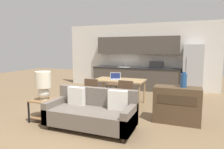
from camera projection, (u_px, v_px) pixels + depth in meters
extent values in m
plane|color=#7F6647|center=(84.00, 126.00, 4.32)|extent=(20.00, 20.00, 0.00)
cube|color=silver|center=(138.00, 56.00, 8.42)|extent=(6.40, 0.06, 2.70)
cube|color=white|center=(124.00, 50.00, 8.57)|extent=(1.30, 0.01, 1.02)
cube|color=#4C443D|center=(135.00, 79.00, 8.23)|extent=(3.55, 0.62, 0.86)
cube|color=#232326|center=(136.00, 68.00, 8.17)|extent=(3.58, 0.65, 0.04)
cube|color=#B2B5B7|center=(124.00, 67.00, 8.29)|extent=(0.48, 0.36, 0.01)
cylinder|color=#B7BABC|center=(125.00, 64.00, 8.43)|extent=(0.02, 0.02, 0.24)
cube|color=#4C443D|center=(137.00, 45.00, 8.18)|extent=(3.37, 0.34, 0.70)
cube|color=black|center=(156.00, 65.00, 7.79)|extent=(0.48, 0.36, 0.28)
cube|color=#B7BABC|center=(193.00, 69.00, 7.33)|extent=(0.68, 0.69, 1.81)
cylinder|color=silver|center=(187.00, 68.00, 7.05)|extent=(0.02, 0.02, 0.81)
cube|color=tan|center=(120.00, 80.00, 6.02)|extent=(1.50, 0.81, 0.04)
cylinder|color=tan|center=(94.00, 93.00, 6.00)|extent=(0.05, 0.05, 0.70)
cylinder|color=tan|center=(139.00, 97.00, 5.50)|extent=(0.05, 0.05, 0.70)
cylinder|color=tan|center=(103.00, 88.00, 6.64)|extent=(0.05, 0.05, 0.70)
cylinder|color=tan|center=(144.00, 92.00, 6.14)|extent=(0.05, 0.05, 0.70)
cylinder|color=#3D2D1E|center=(48.00, 127.00, 4.16)|extent=(0.05, 0.05, 0.10)
cylinder|color=#3D2D1E|center=(123.00, 140.00, 3.56)|extent=(0.05, 0.05, 0.10)
cylinder|color=#3D2D1E|center=(66.00, 117.00, 4.75)|extent=(0.05, 0.05, 0.10)
cylinder|color=#3D2D1E|center=(133.00, 127.00, 4.15)|extent=(0.05, 0.05, 0.10)
cube|color=#6B6056|center=(90.00, 117.00, 4.13)|extent=(1.85, 0.80, 0.32)
cube|color=#6B6056|center=(97.00, 104.00, 4.41)|extent=(1.85, 0.14, 0.72)
cube|color=#6B6056|center=(56.00, 109.00, 4.43)|extent=(0.14, 0.80, 0.46)
cube|color=#6B6056|center=(130.00, 119.00, 3.81)|extent=(0.14, 0.80, 0.46)
cube|color=silver|center=(76.00, 96.00, 4.43)|extent=(0.41, 0.15, 0.40)
cube|color=silver|center=(118.00, 100.00, 4.07)|extent=(0.41, 0.16, 0.40)
cube|color=olive|center=(43.00, 100.00, 4.58)|extent=(0.48, 0.48, 0.03)
cube|color=olive|center=(44.00, 116.00, 4.63)|extent=(0.44, 0.44, 0.02)
cube|color=black|center=(29.00, 112.00, 4.49)|extent=(0.03, 0.03, 0.48)
cube|color=black|center=(45.00, 115.00, 4.33)|extent=(0.03, 0.03, 0.48)
cube|color=black|center=(42.00, 107.00, 4.90)|extent=(0.03, 0.03, 0.48)
cube|color=black|center=(57.00, 109.00, 4.74)|extent=(0.03, 0.03, 0.48)
cylinder|color=silver|center=(44.00, 99.00, 4.57)|extent=(0.16, 0.16, 0.02)
sphere|color=silver|center=(44.00, 93.00, 4.55)|extent=(0.26, 0.26, 0.26)
cylinder|color=beige|center=(43.00, 80.00, 4.51)|extent=(0.35, 0.35, 0.37)
cube|color=brown|center=(177.00, 105.00, 4.50)|extent=(1.02, 0.45, 0.82)
cube|color=#413020|center=(177.00, 100.00, 4.26)|extent=(0.81, 0.01, 0.20)
cylinder|color=#234C84|center=(184.00, 80.00, 4.39)|extent=(0.13, 0.13, 0.31)
cylinder|color=#234C84|center=(184.00, 73.00, 4.37)|extent=(0.07, 0.07, 0.03)
cube|color=brown|center=(128.00, 95.00, 5.28)|extent=(0.45, 0.45, 0.04)
cube|color=brown|center=(126.00, 89.00, 5.08)|extent=(0.40, 0.06, 0.41)
cylinder|color=black|center=(136.00, 103.00, 5.39)|extent=(0.03, 0.03, 0.42)
cylinder|color=black|center=(125.00, 102.00, 5.54)|extent=(0.03, 0.03, 0.42)
cylinder|color=black|center=(132.00, 106.00, 5.08)|extent=(0.03, 0.03, 0.42)
cylinder|color=black|center=(120.00, 105.00, 5.23)|extent=(0.03, 0.03, 0.42)
cube|color=brown|center=(113.00, 84.00, 6.90)|extent=(0.42, 0.42, 0.04)
cube|color=brown|center=(115.00, 77.00, 7.05)|extent=(0.40, 0.03, 0.41)
cylinder|color=black|center=(107.00, 91.00, 6.83)|extent=(0.03, 0.03, 0.42)
cylinder|color=black|center=(116.00, 92.00, 6.71)|extent=(0.03, 0.03, 0.42)
cylinder|color=black|center=(111.00, 90.00, 7.15)|extent=(0.03, 0.03, 0.42)
cylinder|color=black|center=(120.00, 90.00, 7.02)|extent=(0.03, 0.03, 0.42)
cube|color=brown|center=(95.00, 93.00, 5.56)|extent=(0.43, 0.43, 0.04)
cube|color=brown|center=(91.00, 86.00, 5.36)|extent=(0.40, 0.04, 0.41)
cylinder|color=black|center=(103.00, 100.00, 5.68)|extent=(0.03, 0.03, 0.42)
cylinder|color=black|center=(92.00, 99.00, 5.81)|extent=(0.03, 0.03, 0.42)
cylinder|color=black|center=(97.00, 103.00, 5.37)|extent=(0.03, 0.03, 0.42)
cylinder|color=black|center=(86.00, 102.00, 5.50)|extent=(0.03, 0.03, 0.42)
cube|color=#B7BABC|center=(115.00, 79.00, 6.01)|extent=(0.38, 0.32, 0.02)
cube|color=#B7BABC|center=(115.00, 76.00, 6.12)|extent=(0.32, 0.16, 0.20)
cube|color=navy|center=(115.00, 76.00, 6.11)|extent=(0.28, 0.14, 0.17)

